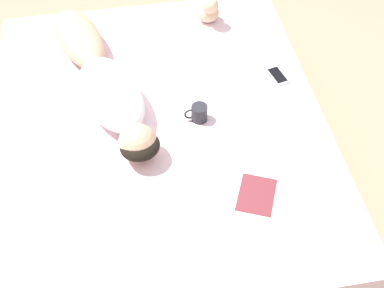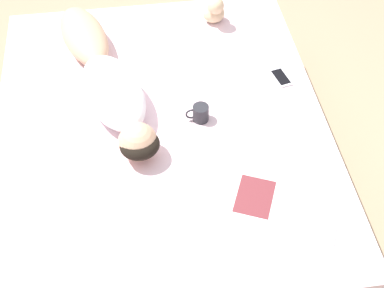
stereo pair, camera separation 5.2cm
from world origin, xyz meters
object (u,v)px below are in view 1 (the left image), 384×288
open_magazine (282,201)px  person (103,81)px  cell_phone (277,75)px  coffee_mug (199,113)px

open_magazine → person: bearing=-24.8°
open_magazine → cell_phone: bearing=-80.6°
coffee_mug → cell_phone: 0.54m
person → coffee_mug: size_ratio=10.67×
person → open_magazine: person is taller
coffee_mug → cell_phone: size_ratio=0.73×
open_magazine → coffee_mug: 0.62m
open_magazine → coffee_mug: size_ratio=4.81×
open_magazine → coffee_mug: coffee_mug is taller
person → coffee_mug: (-0.45, 0.26, -0.05)m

